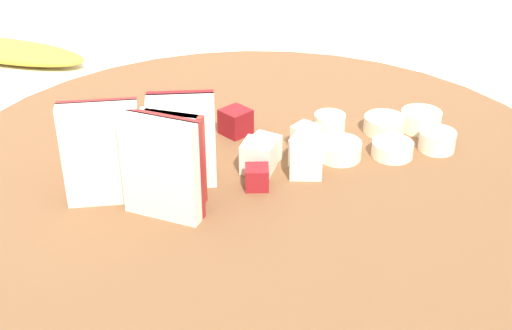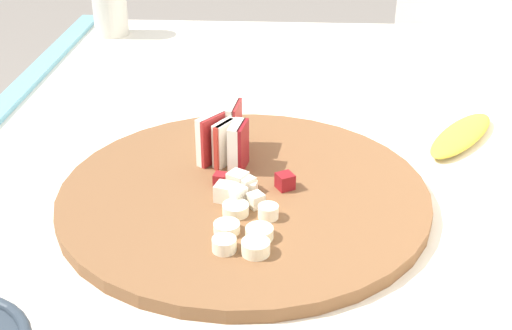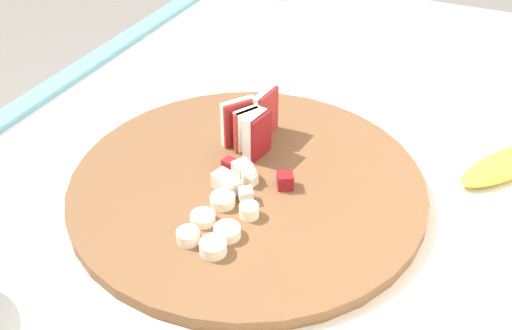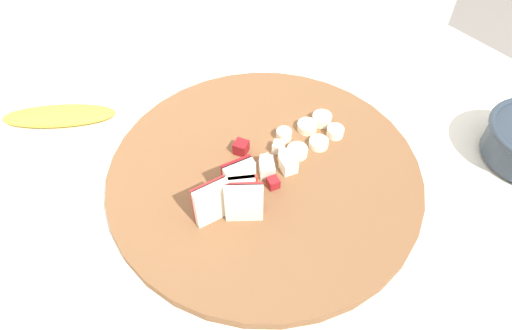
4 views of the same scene
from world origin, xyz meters
name	(u,v)px [view 1 (image 1 of 4)]	position (x,y,z in m)	size (l,w,h in m)	color
tile_backsplash	(98,198)	(0.00, 0.41, 0.66)	(2.40, 0.04, 1.31)	silver
cutting_board	(258,175)	(0.11, 0.03, 0.89)	(0.44, 0.44, 0.02)	brown
apple_wedge_fan	(155,154)	(0.04, 0.00, 0.93)	(0.10, 0.07, 0.07)	#A32323
apple_dice_pile	(279,149)	(0.13, 0.03, 0.91)	(0.07, 0.10, 0.02)	#EFE5CC
banana_slice_rows	(386,134)	(0.21, 0.04, 0.90)	(0.10, 0.07, 0.02)	#F4EAC6
banana_peel	(5,51)	(-0.07, 0.32, 0.89)	(0.18, 0.05, 0.02)	gold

